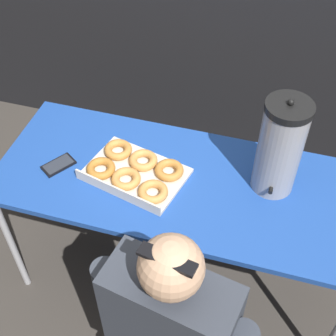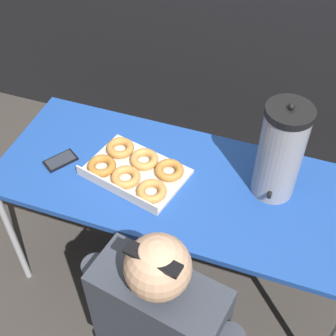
{
  "view_description": "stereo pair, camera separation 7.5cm",
  "coord_description": "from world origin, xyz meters",
  "views": [
    {
      "loc": [
        0.31,
        -1.27,
        2.19
      ],
      "look_at": [
        -0.06,
        0.0,
        0.8
      ],
      "focal_mm": 50.0,
      "sensor_mm": 36.0,
      "label": 1
    },
    {
      "loc": [
        0.38,
        -1.25,
        2.19
      ],
      "look_at": [
        -0.06,
        0.0,
        0.8
      ],
      "focal_mm": 50.0,
      "sensor_mm": 36.0,
      "label": 2
    }
  ],
  "objects": [
    {
      "name": "coffee_urn",
      "position": [
        0.36,
        0.09,
        0.95
      ],
      "size": [
        0.18,
        0.2,
        0.44
      ],
      "color": "#939399",
      "rests_on": "folding_table"
    },
    {
      "name": "ground_plane",
      "position": [
        0.0,
        0.0,
        0.0
      ],
      "size": [
        12.0,
        12.0,
        0.0
      ],
      "primitive_type": "plane",
      "color": "#3D3833"
    },
    {
      "name": "cell_phone",
      "position": [
        -0.53,
        -0.07,
        0.74
      ],
      "size": [
        0.14,
        0.16,
        0.01
      ],
      "rotation": [
        0.0,
        0.0,
        -0.59
      ],
      "color": "black",
      "rests_on": "folding_table"
    },
    {
      "name": "folding_table",
      "position": [
        0.0,
        0.0,
        0.69
      ],
      "size": [
        1.58,
        0.65,
        0.74
      ],
      "color": "#1E479E",
      "rests_on": "ground"
    },
    {
      "name": "donut_box",
      "position": [
        -0.2,
        -0.03,
        0.76
      ],
      "size": [
        0.46,
        0.37,
        0.05
      ],
      "rotation": [
        0.0,
        0.0,
        -0.24
      ],
      "color": "beige",
      "rests_on": "folding_table"
    }
  ]
}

